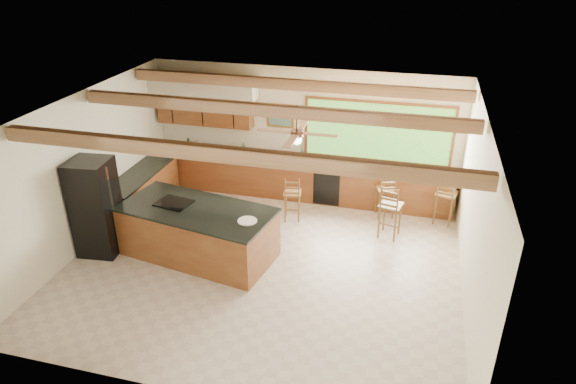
# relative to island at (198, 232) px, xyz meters

# --- Properties ---
(ground) EXTENTS (7.20, 7.20, 0.00)m
(ground) POSITION_rel_island_xyz_m (1.30, 0.03, -0.51)
(ground) COLOR beige
(ground) RESTS_ON ground
(room_shell) EXTENTS (7.27, 6.54, 3.02)m
(room_shell) POSITION_rel_island_xyz_m (1.13, 0.68, 1.71)
(room_shell) COLOR white
(room_shell) RESTS_ON ground
(counter_run) EXTENTS (7.12, 3.10, 1.26)m
(counter_run) POSITION_rel_island_xyz_m (0.48, 2.55, -0.04)
(counter_run) COLOR brown
(counter_run) RESTS_ON ground
(island) EXTENTS (3.10, 1.85, 1.03)m
(island) POSITION_rel_island_xyz_m (0.00, 0.00, 0.00)
(island) COLOR brown
(island) RESTS_ON ground
(refrigerator) EXTENTS (0.82, 0.80, 1.92)m
(refrigerator) POSITION_rel_island_xyz_m (-1.92, -0.34, 0.45)
(refrigerator) COLOR black
(refrigerator) RESTS_ON ground
(bar_stool_a) EXTENTS (0.44, 0.44, 1.05)m
(bar_stool_a) POSITION_rel_island_xyz_m (1.40, 1.77, 0.11)
(bar_stool_a) COLOR brown
(bar_stool_a) RESTS_ON ground
(bar_stool_b) EXTENTS (0.51, 0.51, 1.18)m
(bar_stool_b) POSITION_rel_island_xyz_m (3.51, 1.57, 0.19)
(bar_stool_b) COLOR brown
(bar_stool_b) RESTS_ON ground
(bar_stool_c) EXTENTS (0.51, 0.51, 1.11)m
(bar_stool_c) POSITION_rel_island_xyz_m (3.33, 2.42, 0.15)
(bar_stool_c) COLOR brown
(bar_stool_c) RESTS_ON ground
(bar_stool_d) EXTENTS (0.50, 0.50, 1.15)m
(bar_stool_d) POSITION_rel_island_xyz_m (4.60, 2.42, 0.17)
(bar_stool_d) COLOR brown
(bar_stool_d) RESTS_ON ground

